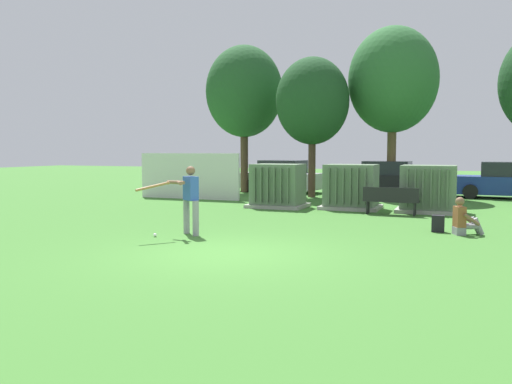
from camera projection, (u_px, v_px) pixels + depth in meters
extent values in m
plane|color=#3D752D|center=(227.00, 254.00, 10.90)|extent=(96.00, 96.00, 0.00)
cube|color=silver|center=(189.00, 176.00, 23.03)|extent=(4.80, 0.12, 2.00)
cube|color=#9E9B93|center=(278.00, 205.00, 19.76)|extent=(2.10, 1.70, 0.12)
cube|color=#607A5B|center=(278.00, 184.00, 19.69)|extent=(1.80, 1.40, 1.50)
cube|color=#52684E|center=(255.00, 185.00, 19.22)|extent=(0.06, 0.12, 1.27)
cube|color=#52684E|center=(261.00, 185.00, 19.13)|extent=(0.06, 0.12, 1.27)
cube|color=#52684E|center=(268.00, 185.00, 19.03)|extent=(0.06, 0.12, 1.27)
cube|color=#52684E|center=(274.00, 185.00, 18.94)|extent=(0.06, 0.12, 1.27)
cube|color=#52684E|center=(281.00, 186.00, 18.85)|extent=(0.06, 0.12, 1.27)
cube|color=#52684E|center=(288.00, 186.00, 18.75)|extent=(0.06, 0.12, 1.27)
cube|color=#9E9B93|center=(351.00, 207.00, 19.19)|extent=(2.10, 1.70, 0.12)
cube|color=#607A5B|center=(351.00, 185.00, 19.12)|extent=(1.80, 1.40, 1.50)
cube|color=#52684E|center=(329.00, 186.00, 18.65)|extent=(0.06, 0.12, 1.27)
cube|color=#52684E|center=(336.00, 186.00, 18.56)|extent=(0.06, 0.12, 1.27)
cube|color=#52684E|center=(343.00, 186.00, 18.46)|extent=(0.06, 0.12, 1.27)
cube|color=#52684E|center=(350.00, 186.00, 18.37)|extent=(0.06, 0.12, 1.27)
cube|color=#52684E|center=(358.00, 187.00, 18.28)|extent=(0.06, 0.12, 1.27)
cube|color=#52684E|center=(365.00, 187.00, 18.18)|extent=(0.06, 0.12, 1.27)
cube|color=#9E9B93|center=(428.00, 210.00, 18.18)|extent=(2.10, 1.70, 0.12)
cube|color=#607A5B|center=(429.00, 187.00, 18.12)|extent=(1.80, 1.40, 1.50)
cube|color=#52684E|center=(407.00, 188.00, 17.65)|extent=(0.06, 0.12, 1.27)
cube|color=#52684E|center=(415.00, 188.00, 17.56)|extent=(0.06, 0.12, 1.27)
cube|color=#52684E|center=(423.00, 188.00, 17.46)|extent=(0.06, 0.12, 1.27)
cube|color=#52684E|center=(431.00, 189.00, 17.37)|extent=(0.06, 0.12, 1.27)
cube|color=#52684E|center=(439.00, 189.00, 17.27)|extent=(0.06, 0.12, 1.27)
cube|color=#52684E|center=(447.00, 189.00, 17.18)|extent=(0.06, 0.12, 1.27)
cube|color=black|center=(391.00, 201.00, 17.42)|extent=(1.81, 0.45, 0.05)
cube|color=black|center=(390.00, 194.00, 17.23)|extent=(1.80, 0.09, 0.44)
cylinder|color=black|center=(369.00, 207.00, 17.87)|extent=(0.06, 0.06, 0.42)
cylinder|color=black|center=(415.00, 209.00, 17.26)|extent=(0.06, 0.06, 0.42)
cylinder|color=black|center=(367.00, 208.00, 17.61)|extent=(0.06, 0.06, 0.42)
cylinder|color=black|center=(414.00, 210.00, 17.01)|extent=(0.06, 0.06, 0.42)
cylinder|color=gray|center=(196.00, 218.00, 13.12)|extent=(0.16, 0.16, 0.88)
cylinder|color=gray|center=(187.00, 216.00, 13.51)|extent=(0.16, 0.16, 0.88)
cube|color=#3359B2|center=(191.00, 188.00, 13.25)|extent=(0.47, 0.42, 0.60)
sphere|color=brown|center=(191.00, 171.00, 13.22)|extent=(0.23, 0.23, 0.23)
cylinder|color=brown|center=(179.00, 183.00, 12.95)|extent=(0.41, 0.48, 0.09)
cylinder|color=brown|center=(176.00, 182.00, 13.09)|extent=(0.55, 0.21, 0.09)
cylinder|color=#A5723F|center=(152.00, 187.00, 12.63)|extent=(0.51, 0.75, 0.21)
sphere|color=#A5723F|center=(168.00, 183.00, 12.87)|extent=(0.08, 0.08, 0.08)
sphere|color=white|center=(155.00, 235.00, 12.99)|extent=(0.09, 0.09, 0.09)
cube|color=gray|center=(459.00, 231.00, 13.32)|extent=(0.35, 0.40, 0.20)
cube|color=brown|center=(459.00, 217.00, 13.29)|extent=(0.34, 0.42, 0.52)
sphere|color=brown|center=(460.00, 201.00, 13.26)|extent=(0.22, 0.22, 0.22)
cylinder|color=gray|center=(466.00, 225.00, 13.41)|extent=(0.47, 0.29, 0.13)
cylinder|color=gray|center=(475.00, 225.00, 13.41)|extent=(0.32, 0.22, 0.46)
cylinder|color=gray|center=(470.00, 227.00, 13.21)|extent=(0.47, 0.29, 0.13)
cylinder|color=gray|center=(479.00, 226.00, 13.21)|extent=(0.32, 0.22, 0.46)
cylinder|color=brown|center=(465.00, 217.00, 13.52)|extent=(0.41, 0.23, 0.32)
cylinder|color=brown|center=(472.00, 220.00, 13.07)|extent=(0.41, 0.23, 0.32)
cube|color=black|center=(438.00, 224.00, 13.74)|extent=(0.32, 0.21, 0.44)
cube|color=black|center=(438.00, 225.00, 13.87)|extent=(0.22, 0.06, 0.22)
cylinder|color=#4C3828|center=(244.00, 161.00, 26.65)|extent=(0.39, 0.39, 3.13)
ellipsoid|color=#235128|center=(244.00, 91.00, 26.37)|extent=(3.86, 3.86, 4.58)
cylinder|color=#4C3828|center=(312.00, 168.00, 23.86)|extent=(0.33, 0.33, 2.68)
ellipsoid|color=#1E4723|center=(312.00, 101.00, 23.62)|extent=(3.30, 3.30, 3.92)
cylinder|color=brown|center=(391.00, 161.00, 24.30)|extent=(0.41, 0.41, 3.30)
ellipsoid|color=#2D6633|center=(393.00, 80.00, 24.00)|extent=(4.06, 4.06, 4.82)
cube|color=#B2B2B7|center=(280.00, 181.00, 26.81)|extent=(4.40, 2.28, 0.80)
cube|color=#262B33|center=(283.00, 167.00, 26.68)|extent=(2.30, 1.84, 0.64)
cylinder|color=black|center=(250.00, 186.00, 26.75)|extent=(0.66, 0.31, 0.64)
cylinder|color=black|center=(266.00, 184.00, 28.22)|extent=(0.66, 0.31, 0.64)
cylinder|color=black|center=(296.00, 188.00, 25.45)|extent=(0.66, 0.31, 0.64)
cylinder|color=black|center=(310.00, 186.00, 26.92)|extent=(0.66, 0.31, 0.64)
cube|color=black|center=(384.00, 183.00, 24.93)|extent=(4.26, 1.87, 0.80)
cube|color=#262B33|center=(387.00, 168.00, 24.81)|extent=(2.16, 1.64, 0.64)
cylinder|color=black|center=(352.00, 189.00, 24.70)|extent=(0.65, 0.25, 0.64)
cylinder|color=black|center=(360.00, 186.00, 26.25)|extent=(0.65, 0.25, 0.64)
cylinder|color=black|center=(409.00, 191.00, 23.64)|extent=(0.65, 0.25, 0.64)
cylinder|color=black|center=(414.00, 188.00, 25.19)|extent=(0.65, 0.25, 0.64)
cube|color=navy|center=(503.00, 185.00, 23.29)|extent=(4.25, 1.82, 0.80)
cube|color=#262B33|center=(507.00, 169.00, 23.17)|extent=(2.14, 1.62, 0.64)
cylinder|color=black|center=(470.00, 192.00, 23.05)|extent=(0.65, 0.24, 0.64)
cylinder|color=black|center=(471.00, 189.00, 24.60)|extent=(0.65, 0.24, 0.64)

